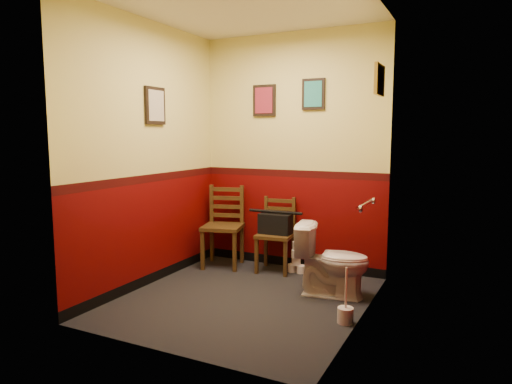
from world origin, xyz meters
TOP-DOWN VIEW (x-y plane):
  - floor at (0.00, 0.00)m, footprint 2.20×2.40m
  - ceiling at (0.00, 0.00)m, footprint 2.20×2.40m
  - wall_back at (0.00, 1.20)m, footprint 2.20×0.00m
  - wall_front at (0.00, -1.20)m, footprint 2.20×0.00m
  - wall_left at (-1.10, 0.00)m, footprint 0.00×2.40m
  - wall_right at (1.10, 0.00)m, footprint 0.00×2.40m
  - grab_bar at (1.07, 0.25)m, footprint 0.05×0.56m
  - framed_print_back_a at (-0.35, 1.18)m, footprint 0.28×0.04m
  - framed_print_back_b at (0.25, 1.18)m, footprint 0.26×0.04m
  - framed_print_left at (-1.08, 0.10)m, footprint 0.04×0.30m
  - framed_print_right at (1.08, 0.60)m, footprint 0.04×0.34m
  - toilet at (0.72, 0.47)m, footprint 0.75×0.49m
  - toilet_brush at (1.01, -0.12)m, footprint 0.13×0.13m
  - chair_left at (-0.75, 0.90)m, footprint 0.54×0.54m
  - chair_right at (-0.10, 0.99)m, footprint 0.43×0.43m
  - handbag at (-0.10, 0.95)m, footprint 0.37×0.20m
  - tp_stack at (0.14, 1.00)m, footprint 0.21×0.13m

SIDE VIEW (x-z plane):
  - floor at x=0.00m, z-range 0.00..0.00m
  - toilet_brush at x=1.01m, z-range -0.16..0.31m
  - tp_stack at x=0.14m, z-range -0.03..0.33m
  - toilet at x=0.72m, z-range 0.00..0.69m
  - chair_right at x=-0.10m, z-range 0.00..0.84m
  - chair_left at x=-0.75m, z-range 0.00..0.95m
  - handbag at x=-0.10m, z-range 0.42..0.69m
  - grab_bar at x=1.07m, z-range 0.92..0.98m
  - wall_back at x=0.00m, z-range 0.00..2.70m
  - wall_front at x=0.00m, z-range 0.00..2.70m
  - wall_left at x=-1.10m, z-range 0.00..2.70m
  - wall_right at x=1.10m, z-range 0.00..2.70m
  - framed_print_left at x=-1.08m, z-range 1.66..2.04m
  - framed_print_back_a at x=-0.35m, z-range 1.77..2.13m
  - framed_print_back_b at x=0.25m, z-range 1.83..2.17m
  - framed_print_right at x=1.08m, z-range 1.91..2.19m
  - ceiling at x=0.00m, z-range 2.70..2.70m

